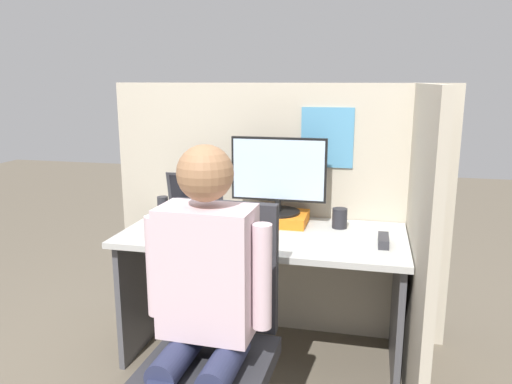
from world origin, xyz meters
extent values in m
cube|color=#B7AD99|center=(0.00, 0.71, 0.73)|extent=(1.94, 0.04, 1.45)
cube|color=#4C8EB7|center=(0.28, 0.69, 1.16)|extent=(0.29, 0.01, 0.33)
cube|color=#F4EA66|center=(-0.08, 0.69, 1.07)|extent=(0.07, 0.01, 0.07)
cube|color=#B7AD99|center=(0.74, 0.27, 0.73)|extent=(0.04, 1.32, 1.45)
cube|color=#B7B7B2|center=(0.00, 0.34, 0.69)|extent=(1.44, 0.69, 0.03)
cube|color=#4C4C51|center=(-0.68, 0.34, 0.34)|extent=(0.03, 0.58, 0.68)
cube|color=#4C4C51|center=(0.68, 0.34, 0.34)|extent=(0.03, 0.58, 0.68)
cube|color=orange|center=(0.04, 0.53, 0.73)|extent=(0.32, 0.25, 0.06)
cylinder|color=black|center=(0.04, 0.53, 0.77)|extent=(0.24, 0.24, 0.01)
cylinder|color=black|center=(0.04, 0.53, 0.81)|extent=(0.04, 0.04, 0.07)
cube|color=black|center=(0.04, 0.53, 1.00)|extent=(0.51, 0.02, 0.34)
cube|color=silver|center=(0.04, 0.52, 1.00)|extent=(0.49, 0.00, 0.32)
cube|color=#2D2D33|center=(-0.42, 0.39, 0.72)|extent=(0.32, 0.25, 0.02)
cube|color=#5B5B60|center=(-0.42, 0.41, 0.73)|extent=(0.27, 0.14, 0.00)
cube|color=#2D2D33|center=(-0.42, 0.49, 0.85)|extent=(0.32, 0.06, 0.25)
cube|color=black|center=(-0.42, 0.48, 0.85)|extent=(0.28, 0.04, 0.22)
ellipsoid|color=black|center=(-0.18, 0.22, 0.72)|extent=(0.07, 0.04, 0.04)
cube|color=#2D2D33|center=(0.60, 0.28, 0.73)|extent=(0.05, 0.16, 0.04)
cone|color=orange|center=(0.08, 0.16, 0.72)|extent=(0.04, 0.12, 0.04)
cylinder|color=green|center=(0.08, 0.23, 0.72)|extent=(0.02, 0.02, 0.02)
cube|color=#2D2D33|center=(-0.04, -0.44, 0.41)|extent=(0.47, 0.47, 0.07)
cube|color=#2D2D33|center=(-0.05, -0.18, 0.71)|extent=(0.44, 0.06, 0.55)
cylinder|color=#282D4C|center=(-0.12, -0.54, 0.50)|extent=(0.12, 0.30, 0.11)
cylinder|color=#282D4C|center=(0.06, -0.55, 0.50)|extent=(0.12, 0.30, 0.11)
cube|color=silver|center=(-0.04, -0.44, 0.79)|extent=(0.35, 0.21, 0.48)
sphere|color=#9E704C|center=(-0.04, -0.44, 1.15)|extent=(0.20, 0.20, 0.20)
cylinder|color=silver|center=(-0.24, -0.43, 0.79)|extent=(0.07, 0.07, 0.39)
cylinder|color=silver|center=(0.17, -0.44, 0.79)|extent=(0.07, 0.07, 0.39)
cylinder|color=#232328|center=(0.37, 0.51, 0.76)|extent=(0.08, 0.08, 0.11)
cylinder|color=#28282D|center=(-0.64, 0.54, 0.76)|extent=(0.06, 0.06, 0.11)
camera|label=1|loc=(0.52, -2.05, 1.47)|focal=35.00mm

